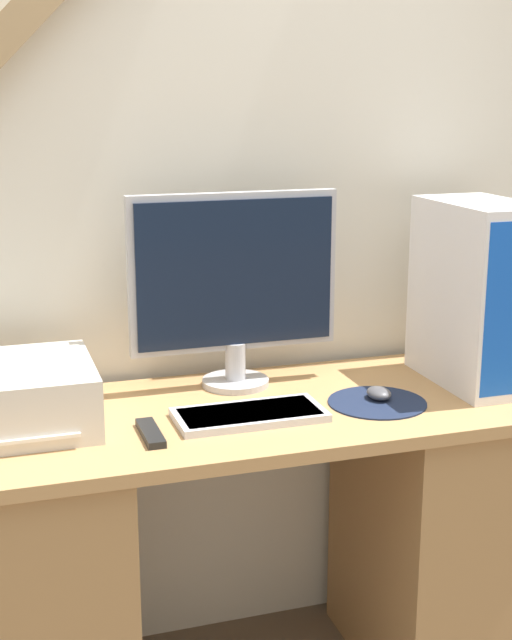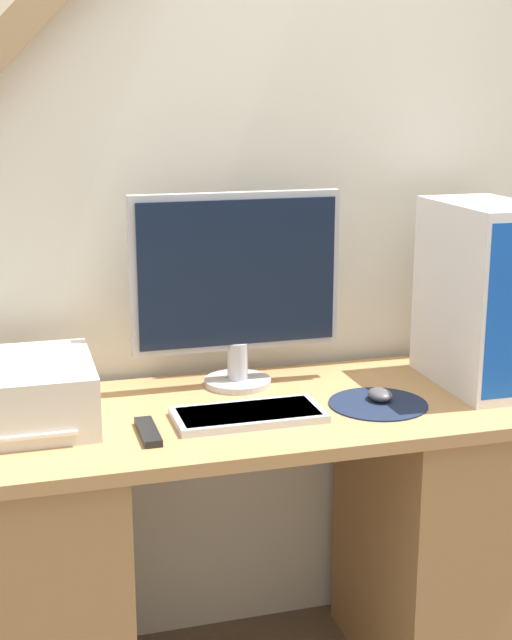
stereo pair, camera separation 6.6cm
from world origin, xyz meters
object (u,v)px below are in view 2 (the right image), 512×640
at_px(computer_tower, 483,295).
at_px(mouse, 380,395).
at_px(remote_control, 148,432).
at_px(monitor, 237,280).
at_px(printer, 16,394).
at_px(keyboard, 248,414).

bearing_deg(computer_tower, mouse, -168.36).
bearing_deg(remote_control, computer_tower, 8.05).
bearing_deg(remote_control, monitor, 45.85).
height_order(monitor, printer, monitor).
distance_m(keyboard, remote_control, 0.24).
height_order(keyboard, computer_tower, computer_tower).
bearing_deg(remote_control, keyboard, 9.15).
bearing_deg(monitor, remote_control, -134.15).
xyz_separation_m(monitor, keyboard, (-0.04, -0.24, -0.26)).
xyz_separation_m(mouse, computer_tower, (0.30, 0.06, 0.21)).
bearing_deg(mouse, keyboard, -176.01).
bearing_deg(keyboard, printer, 167.60).
bearing_deg(printer, keyboard, -12.40).
bearing_deg(monitor, mouse, -36.79).
xyz_separation_m(printer, remote_control, (0.27, -0.15, -0.06)).
relative_size(mouse, remote_control, 0.48).
relative_size(keyboard, remote_control, 2.21).
height_order(computer_tower, remote_control, computer_tower).
height_order(monitor, keyboard, monitor).
distance_m(computer_tower, printer, 1.14).
height_order(keyboard, mouse, mouse).
xyz_separation_m(monitor, mouse, (0.29, -0.22, -0.25)).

